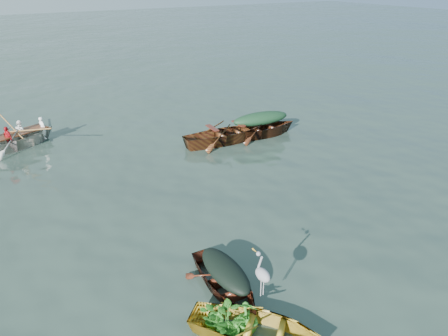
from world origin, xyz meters
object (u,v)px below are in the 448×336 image
object	(u,v)px
dark_covered_boat	(225,290)
rowed_boat	(17,148)
green_tarp_boat	(260,136)
heron	(262,281)
open_wooden_boat	(226,143)

from	to	relation	value
dark_covered_boat	rowed_boat	size ratio (longest dim) A/B	0.69
green_tarp_boat	rowed_boat	world-z (taller)	rowed_boat
rowed_boat	heron	size ratio (longest dim) A/B	4.97
heron	dark_covered_boat	bearing A→B (deg)	57.13
heron	green_tarp_boat	bearing A→B (deg)	12.54
green_tarp_boat	heron	bearing A→B (deg)	149.18
green_tarp_boat	rowed_boat	bearing A→B (deg)	71.34
green_tarp_boat	open_wooden_boat	size ratio (longest dim) A/B	0.94
green_tarp_boat	heron	xyz separation A→B (m)	(-6.02, -8.45, 0.90)
heron	rowed_boat	bearing A→B (deg)	60.76
dark_covered_boat	heron	world-z (taller)	heron
heron	open_wooden_boat	bearing A→B (deg)	20.73
open_wooden_boat	heron	xyz separation A→B (m)	(-4.42, -8.58, 0.90)
dark_covered_boat	green_tarp_boat	xyz separation A→B (m)	(6.19, 7.38, 0.00)
green_tarp_boat	open_wooden_boat	bearing A→B (deg)	90.00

